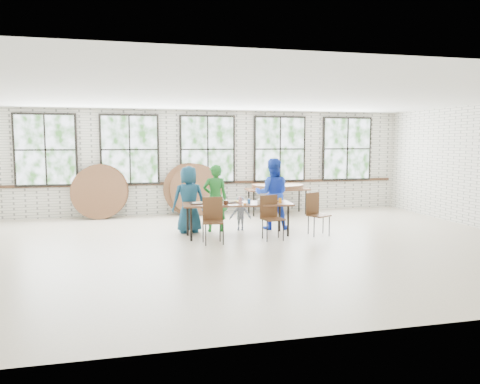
% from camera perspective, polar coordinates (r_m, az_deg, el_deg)
% --- Properties ---
extents(room, '(12.00, 12.00, 12.00)m').
position_cam_1_polar(room, '(13.64, -3.97, 5.02)').
color(room, beige).
rests_on(room, ground).
extents(dining_table, '(2.46, 1.01, 0.74)m').
position_cam_1_polar(dining_table, '(10.36, -0.29, -1.64)').
color(dining_table, brown).
rests_on(dining_table, ground).
extents(chair_near_left, '(0.47, 0.46, 0.95)m').
position_cam_1_polar(chair_near_left, '(9.70, -3.34, -2.96)').
color(chair_near_left, '#50311A').
rests_on(chair_near_left, ground).
extents(chair_near_right, '(0.49, 0.48, 0.95)m').
position_cam_1_polar(chair_near_right, '(10.08, 3.77, -2.62)').
color(chair_near_right, '#50311A').
rests_on(chair_near_right, ground).
extents(chair_spare, '(0.56, 0.55, 0.95)m').
position_cam_1_polar(chair_spare, '(10.67, 9.20, -2.20)').
color(chair_spare, '#50311A').
rests_on(chair_spare, ground).
extents(adult_teal, '(0.81, 0.58, 1.54)m').
position_cam_1_polar(adult_teal, '(10.81, -6.26, -0.91)').
color(adult_teal, navy).
rests_on(adult_teal, ground).
extents(adult_green, '(0.59, 0.40, 1.57)m').
position_cam_1_polar(adult_green, '(10.90, -3.05, -0.75)').
color(adult_green, '#1D6C25').
rests_on(adult_green, ground).
extents(toddler, '(0.55, 0.35, 0.80)m').
position_cam_1_polar(toddler, '(11.08, 0.04, -2.64)').
color(toddler, '#13203C').
rests_on(toddler, ground).
extents(adult_blue, '(0.96, 0.83, 1.70)m').
position_cam_1_polar(adult_blue, '(11.23, 3.97, -0.22)').
color(adult_blue, blue).
rests_on(adult_blue, ground).
extents(storage_table, '(1.81, 0.77, 0.74)m').
position_cam_1_polar(storage_table, '(13.59, 4.56, 0.18)').
color(storage_table, brown).
rests_on(storage_table, ground).
extents(tabletop_clutter, '(2.06, 0.63, 0.11)m').
position_cam_1_polar(tabletop_clutter, '(10.34, 0.28, -1.23)').
color(tabletop_clutter, black).
rests_on(tabletop_clutter, dining_table).
extents(round_tops_stacked, '(1.50, 1.50, 0.13)m').
position_cam_1_polar(round_tops_stacked, '(13.57, 4.57, 0.68)').
color(round_tops_stacked, brown).
rests_on(round_tops_stacked, storage_table).
extents(round_tops_leaning, '(4.17, 0.46, 1.49)m').
position_cam_1_polar(round_tops_leaning, '(13.31, -11.22, 0.17)').
color(round_tops_leaning, brown).
rests_on(round_tops_leaning, ground).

